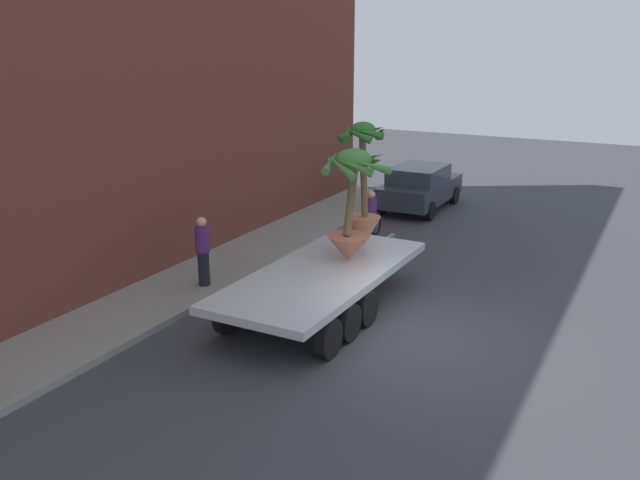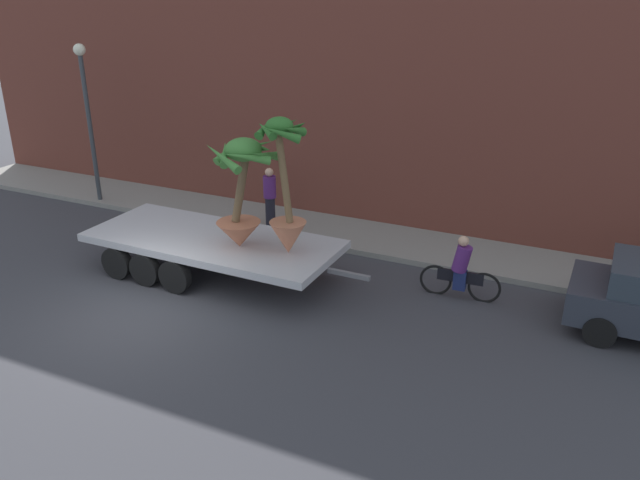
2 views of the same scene
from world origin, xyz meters
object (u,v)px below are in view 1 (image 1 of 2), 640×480
at_px(potted_palm_rear, 351,205).
at_px(parked_car, 420,186).
at_px(flatbed_trailer, 317,282).
at_px(pedestrian_near_gate, 203,250).
at_px(potted_palm_middle, 364,194).
at_px(cyclist, 371,218).

height_order(potted_palm_rear, parked_car, potted_palm_rear).
bearing_deg(flatbed_trailer, pedestrian_near_gate, 89.09).
bearing_deg(pedestrian_near_gate, potted_palm_rear, -70.29).
bearing_deg(parked_car, potted_palm_rear, -170.23).
bearing_deg(parked_car, potted_palm_middle, -170.11).
relative_size(potted_palm_middle, parked_car, 0.75).
distance_m(cyclist, parked_car, 4.28).
xyz_separation_m(flatbed_trailer, cyclist, (5.98, 1.35, -0.11)).
bearing_deg(potted_palm_rear, potted_palm_middle, 8.85).
bearing_deg(pedestrian_near_gate, cyclist, -16.99).
relative_size(flatbed_trailer, cyclist, 3.91).
relative_size(potted_palm_rear, potted_palm_middle, 0.84).
distance_m(potted_palm_rear, potted_palm_middle, 1.05).
bearing_deg(pedestrian_near_gate, parked_car, -10.09).
bearing_deg(cyclist, pedestrian_near_gate, 163.01).
height_order(cyclist, pedestrian_near_gate, pedestrian_near_gate).
relative_size(flatbed_trailer, potted_palm_rear, 2.78).
bearing_deg(potted_palm_middle, parked_car, 9.89).
bearing_deg(pedestrian_near_gate, flatbed_trailer, -90.91).
bearing_deg(potted_palm_middle, potted_palm_rear, -171.15).
xyz_separation_m(potted_palm_middle, pedestrian_near_gate, (-2.24, 3.21, -1.26)).
xyz_separation_m(parked_car, pedestrian_near_gate, (-10.21, 1.82, 0.22)).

